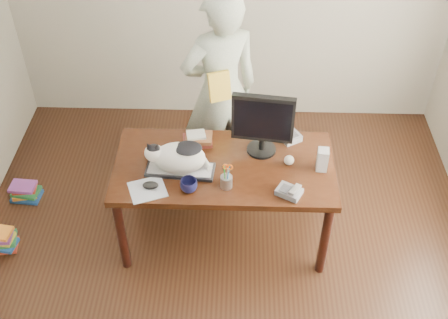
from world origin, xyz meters
The scene contains 18 objects.
room centered at (0.00, 0.00, 1.35)m, with size 4.50×4.50×4.50m.
desk centered at (0.00, 0.68, 0.60)m, with size 1.60×0.80×0.75m.
keyboard centered at (-0.31, 0.53, 0.76)m, with size 0.50×0.22×0.03m.
cat centered at (-0.33, 0.53, 0.89)m, with size 0.48×0.26×0.27m.
monitor centered at (0.27, 0.75, 1.03)m, with size 0.45×0.24×0.50m.
pen_cup centered at (0.02, 0.38, 0.81)m, with size 0.10×0.10×0.21m.
mousepad centered at (-0.52, 0.33, 0.75)m, with size 0.31×0.29×0.01m.
mouse centered at (-0.50, 0.35, 0.77)m, with size 0.13×0.11×0.04m.
coffee_mug centered at (-0.24, 0.34, 0.80)m, with size 0.12×0.12×0.10m, color black.
phone centered at (0.46, 0.32, 0.78)m, with size 0.20×0.18×0.08m.
speaker centered at (0.70, 0.59, 0.84)m, with size 0.08×0.09×0.17m.
baseball centered at (0.47, 0.63, 0.79)m, with size 0.07×0.07×0.07m.
book_stack centered at (-0.21, 0.85, 0.79)m, with size 0.24×0.18×0.08m.
calculator centered at (0.48, 0.93, 0.78)m, with size 0.21×0.23×0.06m.
person centered at (-0.05, 1.33, 0.88)m, with size 0.64×0.42×1.77m, color silver.
held_book centered at (-0.05, 1.16, 1.05)m, with size 0.19×0.15×0.23m.
book_pile_a centered at (-1.75, 0.40, 0.09)m, with size 0.27×0.22×0.18m.
book_pile_b centered at (-1.72, 0.95, 0.07)m, with size 0.26×0.20×0.15m.
Camera 1 is at (0.09, -2.39, 3.50)m, focal length 45.00 mm.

